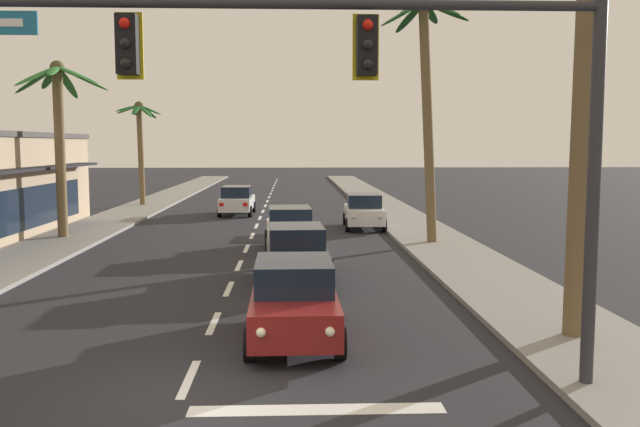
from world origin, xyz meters
name	(u,v)px	position (x,y,z in m)	size (l,w,h in m)	color
ground_plane	(181,398)	(0.00, 0.00, 0.00)	(220.00, 220.00, 0.00)	#232328
sidewalk_right	(423,233)	(7.80, 20.00, 0.07)	(3.20, 110.00, 0.14)	gray
sidewalk_left	(78,235)	(-7.80, 20.00, 0.07)	(3.20, 110.00, 0.14)	gray
lane_markings	(262,233)	(0.41, 20.61, 0.00)	(4.28, 88.94, 0.01)	silver
traffic_signal_mast	(374,85)	(3.13, 0.08, 5.06)	(11.32, 0.41, 7.08)	#2D2D33
sedan_lead_at_stop_bar	(294,299)	(1.86, 3.33, 0.85)	(1.98, 4.46, 1.68)	maroon
sedan_third_in_queue	(296,253)	(1.94, 9.45, 0.85)	(2.10, 4.51, 1.68)	black
sedan_fifth_in_queue	(290,228)	(1.72, 15.57, 0.85)	(2.11, 4.51, 1.68)	silver
sedan_oncoming_far	(237,200)	(-1.41, 29.20, 0.85)	(2.01, 4.48, 1.68)	silver
sedan_parked_nearest_kerb	(364,211)	(5.33, 22.47, 0.85)	(2.07, 4.50, 1.68)	silver
palm_left_second	(60,117)	(-8.07, 18.93, 5.25)	(4.07, 4.17, 7.63)	brown
palm_left_third	(140,131)	(-8.16, 34.65, 4.94)	(3.10, 3.07, 6.89)	brown
palm_right_nearest	(584,59)	(7.71, 2.91, 5.83)	(3.53, 3.39, 9.04)	brown
palm_right_second	(426,83)	(7.20, 16.74, 6.54)	(3.79, 3.59, 9.97)	brown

